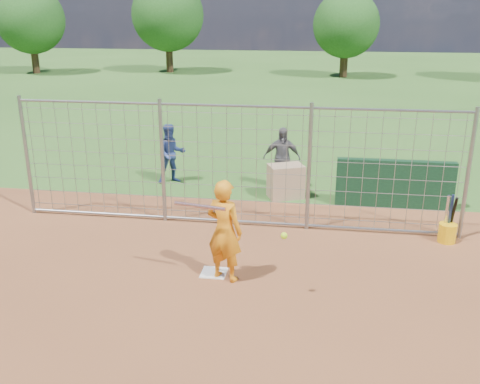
% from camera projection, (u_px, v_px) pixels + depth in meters
% --- Properties ---
extents(ground, '(100.00, 100.00, 0.00)m').
position_uv_depth(ground, '(216.00, 268.00, 9.34)').
color(ground, '#2D591E').
rests_on(ground, ground).
extents(infield_dirt, '(18.00, 18.00, 0.00)m').
position_uv_depth(infield_dirt, '(169.00, 379.00, 6.53)').
color(infield_dirt, brown).
rests_on(infield_dirt, ground).
extents(home_plate, '(0.43, 0.43, 0.02)m').
position_uv_depth(home_plate, '(214.00, 273.00, 9.15)').
color(home_plate, silver).
rests_on(home_plate, ground).
extents(dugout_wall, '(2.60, 0.20, 1.10)m').
position_uv_depth(dugout_wall, '(394.00, 184.00, 12.04)').
color(dugout_wall, '#11381E').
rests_on(dugout_wall, ground).
extents(batter, '(0.74, 0.62, 1.74)m').
position_uv_depth(batter, '(224.00, 231.00, 8.70)').
color(batter, orange).
rests_on(batter, ground).
extents(bystander_a, '(0.93, 0.86, 1.53)m').
position_uv_depth(bystander_a, '(171.00, 154.00, 13.69)').
color(bystander_a, navy).
rests_on(bystander_a, ground).
extents(bystander_b, '(0.95, 0.45, 1.57)m').
position_uv_depth(bystander_b, '(282.00, 158.00, 13.20)').
color(bystander_b, '#525156').
rests_on(bystander_b, ground).
extents(equipment_bin, '(0.95, 0.82, 0.80)m').
position_uv_depth(equipment_bin, '(286.00, 181.00, 12.70)').
color(equipment_bin, tan).
rests_on(equipment_bin, ground).
extents(equipment_in_play, '(1.83, 0.47, 0.37)m').
position_uv_depth(equipment_in_play, '(219.00, 213.00, 8.28)').
color(equipment_in_play, silver).
rests_on(equipment_in_play, ground).
extents(bucket_with_bats, '(0.34, 0.40, 0.98)m').
position_uv_depth(bucket_with_bats, '(448.00, 230.00, 10.30)').
color(bucket_with_bats, '#FFB70D').
rests_on(bucket_with_bats, ground).
extents(backstop_fence, '(9.08, 0.08, 2.60)m').
position_uv_depth(backstop_fence, '(234.00, 167.00, 10.80)').
color(backstop_fence, gray).
rests_on(backstop_fence, ground).
extents(tree_line, '(44.66, 6.72, 6.48)m').
position_uv_depth(tree_line, '(349.00, 18.00, 33.96)').
color(tree_line, '#3F2B19').
rests_on(tree_line, ground).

